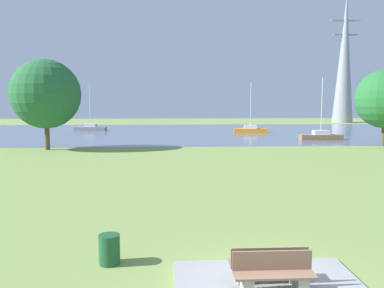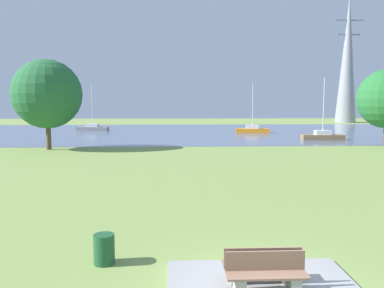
% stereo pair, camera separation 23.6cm
% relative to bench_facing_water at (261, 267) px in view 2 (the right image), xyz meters
% --- Properties ---
extents(ground_plane, '(160.00, 160.00, 0.00)m').
position_rel_bench_facing_water_xyz_m(ground_plane, '(0.00, 21.73, -0.47)').
color(ground_plane, '#7F994C').
extents(bench_facing_water, '(1.80, 0.48, 0.89)m').
position_rel_bench_facing_water_xyz_m(bench_facing_water, '(0.00, 0.00, 0.00)').
color(bench_facing_water, '#9B9D85').
rests_on(bench_facing_water, concrete_pad).
extents(bench_facing_inland, '(1.80, 0.48, 0.89)m').
position_rel_bench_facing_water_xyz_m(bench_facing_inland, '(0.00, -0.54, 0.00)').
color(bench_facing_inland, '#9B9D85').
rests_on(bench_facing_inland, concrete_pad).
extents(litter_bin, '(0.56, 0.56, 0.80)m').
position_rel_bench_facing_water_xyz_m(litter_bin, '(-3.90, 1.47, -0.07)').
color(litter_bin, '#1E512D').
rests_on(litter_bin, ground).
extents(water_surface, '(140.00, 40.00, 0.02)m').
position_rel_bench_facing_water_xyz_m(water_surface, '(0.00, 49.73, -0.46)').
color(water_surface, slate).
rests_on(water_surface, ground).
extents(sailboat_gray, '(4.91, 1.89, 7.36)m').
position_rel_bench_facing_water_xyz_m(sailboat_gray, '(-14.74, 52.86, -0.00)').
color(sailboat_gray, gray).
rests_on(sailboat_gray, water_surface).
extents(sailboat_brown, '(4.89, 1.82, 7.18)m').
position_rel_bench_facing_water_xyz_m(sailboat_brown, '(15.24, 36.24, -0.00)').
color(sailboat_brown, brown).
rests_on(sailboat_brown, water_surface).
extents(sailboat_orange, '(4.96, 2.15, 7.10)m').
position_rel_bench_facing_water_xyz_m(sailboat_orange, '(9.24, 47.68, -0.01)').
color(sailboat_orange, orange).
rests_on(sailboat_orange, water_surface).
extents(tree_mid_shore, '(6.29, 6.29, 8.25)m').
position_rel_bench_facing_water_xyz_m(tree_mid_shore, '(-13.63, 27.93, 4.62)').
color(tree_mid_shore, brown).
rests_on(tree_mid_shore, ground).
extents(electricity_pylon, '(6.40, 4.40, 27.52)m').
position_rel_bench_facing_water_xyz_m(electricity_pylon, '(35.58, 76.57, 13.31)').
color(electricity_pylon, gray).
rests_on(electricity_pylon, ground).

